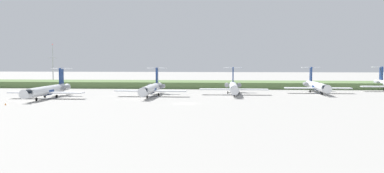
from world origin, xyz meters
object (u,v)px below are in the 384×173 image
(regional_jet_fifth, at_px, (317,86))
(antenna_mast, at_px, (53,67))
(safety_cone_front_marker, at_px, (5,104))
(regional_jet_third, at_px, (152,88))
(regional_jet_second, at_px, (48,90))
(regional_jet_fourth, at_px, (234,87))

(regional_jet_fifth, relative_size, antenna_mast, 1.61)
(antenna_mast, relative_size, safety_cone_front_marker, 35.10)
(regional_jet_fifth, distance_m, safety_cone_front_marker, 100.14)
(regional_jet_third, bearing_deg, regional_jet_second, -162.73)
(regional_jet_fifth, height_order, safety_cone_front_marker, regional_jet_fifth)
(regional_jet_fifth, bearing_deg, safety_cone_front_marker, -152.55)
(regional_jet_third, relative_size, regional_jet_fourth, 1.00)
(regional_jet_third, xyz_separation_m, safety_cone_front_marker, (-33.07, -29.03, -2.26))
(regional_jet_third, bearing_deg, regional_jet_fifth, 17.07)
(regional_jet_second, height_order, safety_cone_front_marker, regional_jet_second)
(regional_jet_third, bearing_deg, antenna_mast, 133.24)
(antenna_mast, bearing_deg, regional_jet_fifth, -21.84)
(regional_jet_fourth, distance_m, regional_jet_fifth, 30.56)
(regional_jet_third, bearing_deg, safety_cone_front_marker, -138.72)
(regional_jet_fifth, bearing_deg, antenna_mast, 158.16)
(regional_jet_fifth, distance_m, antenna_mast, 124.39)
(regional_jet_third, relative_size, antenna_mast, 1.61)
(regional_jet_fifth, bearing_deg, regional_jet_fourth, -164.06)
(regional_jet_fourth, height_order, antenna_mast, antenna_mast)
(regional_jet_second, xyz_separation_m, regional_jet_fourth, (56.63, 18.13, 0.00))
(regional_jet_second, distance_m, regional_jet_fourth, 59.47)
(safety_cone_front_marker, bearing_deg, regional_jet_fifth, 27.45)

